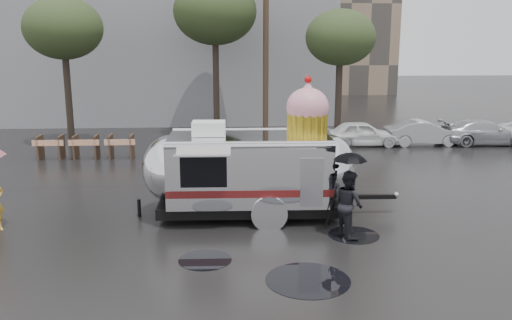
{
  "coord_description": "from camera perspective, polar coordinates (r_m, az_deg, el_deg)",
  "views": [
    {
      "loc": [
        0.45,
        -13.25,
        5.1
      ],
      "look_at": [
        1.32,
        1.9,
        1.66
      ],
      "focal_mm": 38.0,
      "sensor_mm": 36.0,
      "label": 1
    }
  ],
  "objects": [
    {
      "name": "tripod",
      "position": [
        14.91,
        7.96,
        -4.26
      ],
      "size": [
        0.54,
        0.53,
        1.34
      ],
      "rotation": [
        0.0,
        0.0,
        0.3
      ],
      "color": "black",
      "rests_on": "ground"
    },
    {
      "name": "person_right",
      "position": [
        14.27,
        9.72,
        -4.58
      ],
      "size": [
        0.75,
        0.97,
        1.77
      ],
      "primitive_type": "imported",
      "rotation": [
        0.0,
        0.0,
        1.94
      ],
      "color": "black",
      "rests_on": "ground"
    },
    {
      "name": "tree_left",
      "position": [
        27.29,
        -19.63,
        12.87
      ],
      "size": [
        3.64,
        3.64,
        6.95
      ],
      "color": "#382D26",
      "rests_on": "ground"
    },
    {
      "name": "umbrella_black",
      "position": [
        14.0,
        9.88,
        -0.58
      ],
      "size": [
        1.06,
        1.06,
        2.28
      ],
      "color": "black",
      "rests_on": "ground"
    },
    {
      "name": "tree_right",
      "position": [
        26.83,
        8.87,
        12.54
      ],
      "size": [
        3.36,
        3.36,
        6.42
      ],
      "color": "#382D26",
      "rests_on": "ground"
    },
    {
      "name": "tree_mid",
      "position": [
        28.29,
        -4.34,
        15.26
      ],
      "size": [
        4.2,
        4.2,
        8.03
      ],
      "color": "#382D26",
      "rests_on": "ground"
    },
    {
      "name": "grey_building",
      "position": [
        37.55,
        -10.43,
        14.72
      ],
      "size": [
        22.0,
        12.0,
        13.0
      ],
      "primitive_type": "cube",
      "color": "slate",
      "rests_on": "ground"
    },
    {
      "name": "puddles",
      "position": [
        16.84,
        -0.29,
        -4.83
      ],
      "size": [
        5.17,
        9.67,
        0.01
      ],
      "color": "black",
      "rests_on": "ground"
    },
    {
      "name": "ground",
      "position": [
        14.21,
        -4.93,
        -8.3
      ],
      "size": [
        120.0,
        120.0,
        0.0
      ],
      "primitive_type": "plane",
      "color": "black",
      "rests_on": "ground"
    },
    {
      "name": "utility_pole",
      "position": [
        27.34,
        1.04,
        11.78
      ],
      "size": [
        1.6,
        0.28,
        9.0
      ],
      "color": "#473323",
      "rests_on": "ground"
    },
    {
      "name": "barricade_row",
      "position": [
        24.42,
        -17.45,
        1.39
      ],
      "size": [
        4.3,
        0.8,
        1.0
      ],
      "color": "#473323",
      "rests_on": "ground"
    },
    {
      "name": "airstream_trailer",
      "position": [
        15.6,
        -0.38,
        -0.74
      ],
      "size": [
        7.69,
        2.94,
        4.14
      ],
      "rotation": [
        0.0,
        0.0,
        -0.02
      ],
      "color": "silver",
      "rests_on": "ground"
    },
    {
      "name": "parked_cars",
      "position": [
        28.02,
        20.65,
        2.97
      ],
      "size": [
        13.2,
        1.9,
        1.5
      ],
      "color": "silver",
      "rests_on": "ground"
    }
  ]
}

